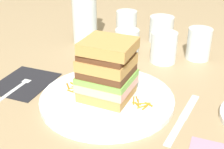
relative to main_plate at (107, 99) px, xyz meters
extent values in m
plane|color=#9E8460|center=(-0.02, 0.03, -0.01)|extent=(3.00, 3.00, 0.00)
cylinder|color=white|center=(0.00, 0.00, 0.00)|extent=(0.30, 0.30, 0.01)
cube|color=tan|center=(0.00, 0.00, 0.02)|extent=(0.11, 0.10, 0.02)
cube|color=#E0A393|center=(0.00, 0.00, 0.04)|extent=(0.11, 0.11, 0.02)
cube|color=#7AB74C|center=(0.00, 0.00, 0.06)|extent=(0.11, 0.11, 0.01)
cube|color=#56331E|center=(0.00, 0.00, 0.07)|extent=(0.11, 0.10, 0.02)
cube|color=tan|center=(0.00, 0.00, 0.09)|extent=(0.11, 0.10, 0.02)
cube|color=#56331E|center=(0.00, 0.00, 0.11)|extent=(0.10, 0.10, 0.01)
cube|color=tan|center=(0.00, 0.00, 0.13)|extent=(0.10, 0.10, 0.03)
cylinder|color=orange|center=(-0.08, -0.01, 0.01)|extent=(0.02, 0.01, 0.00)
cylinder|color=orange|center=(-0.06, 0.02, 0.01)|extent=(0.03, 0.02, 0.00)
cylinder|color=orange|center=(-0.08, 0.02, 0.01)|extent=(0.02, 0.02, 0.00)
cylinder|color=orange|center=(-0.09, 0.00, 0.01)|extent=(0.02, 0.01, 0.00)
cylinder|color=orange|center=(-0.07, 0.01, 0.01)|extent=(0.02, 0.02, 0.00)
cylinder|color=orange|center=(-0.09, 0.02, 0.01)|extent=(0.02, 0.03, 0.00)
cylinder|color=orange|center=(-0.10, 0.01, 0.01)|extent=(0.02, 0.02, 0.00)
cylinder|color=orange|center=(-0.07, 0.00, 0.01)|extent=(0.02, 0.03, 0.00)
cylinder|color=orange|center=(-0.07, -0.01, 0.01)|extent=(0.02, 0.01, 0.00)
cylinder|color=orange|center=(-0.09, 0.02, 0.01)|extent=(0.02, 0.01, 0.00)
cylinder|color=orange|center=(0.09, -0.01, 0.01)|extent=(0.02, 0.03, 0.00)
cylinder|color=orange|center=(0.07, -0.01, 0.01)|extent=(0.02, 0.00, 0.00)
cylinder|color=orange|center=(0.06, 0.00, 0.01)|extent=(0.01, 0.03, 0.00)
cylinder|color=orange|center=(0.09, -0.01, 0.01)|extent=(0.01, 0.02, 0.00)
cylinder|color=orange|center=(0.10, 0.00, 0.01)|extent=(0.02, 0.01, 0.00)
cylinder|color=orange|center=(0.07, -0.01, 0.01)|extent=(0.02, 0.02, 0.00)
cylinder|color=orange|center=(0.07, 0.00, 0.01)|extent=(0.01, 0.03, 0.00)
cylinder|color=orange|center=(0.09, 0.00, 0.01)|extent=(0.02, 0.01, 0.00)
cylinder|color=orange|center=(0.07, 0.01, 0.01)|extent=(0.01, 0.02, 0.00)
cube|color=black|center=(-0.22, 0.00, 0.00)|extent=(0.13, 0.15, 0.00)
cube|color=silver|center=(-0.22, -0.05, 0.00)|extent=(0.01, 0.11, 0.00)
cube|color=silver|center=(-0.22, 0.01, 0.00)|extent=(0.02, 0.02, 0.00)
cylinder|color=silver|center=(-0.21, 0.04, 0.00)|extent=(0.00, 0.04, 0.00)
cylinder|color=silver|center=(-0.22, 0.04, 0.00)|extent=(0.00, 0.04, 0.00)
cylinder|color=silver|center=(-0.23, 0.04, 0.00)|extent=(0.00, 0.04, 0.00)
cylinder|color=silver|center=(-0.23, 0.04, 0.00)|extent=(0.00, 0.04, 0.00)
cube|color=silver|center=(0.16, -0.06, 0.00)|extent=(0.03, 0.10, 0.00)
cube|color=silver|center=(0.18, 0.04, 0.00)|extent=(0.03, 0.11, 0.00)
cylinder|color=white|center=(0.07, 0.25, 0.04)|extent=(0.07, 0.07, 0.09)
cylinder|color=orange|center=(0.07, 0.25, 0.02)|extent=(0.07, 0.07, 0.05)
cylinder|color=silver|center=(-0.20, 0.31, 0.10)|extent=(0.08, 0.08, 0.20)
cylinder|color=silver|center=(-0.05, 0.27, 0.03)|extent=(0.07, 0.07, 0.08)
cylinder|color=silver|center=(0.02, 0.41, 0.04)|extent=(0.08, 0.08, 0.08)
cylinder|color=silver|center=(0.15, 0.31, 0.04)|extent=(0.07, 0.07, 0.09)
cylinder|color=silver|center=(-0.09, 0.39, 0.04)|extent=(0.07, 0.07, 0.09)
camera|label=1|loc=(0.23, -0.54, 0.36)|focal=49.22mm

